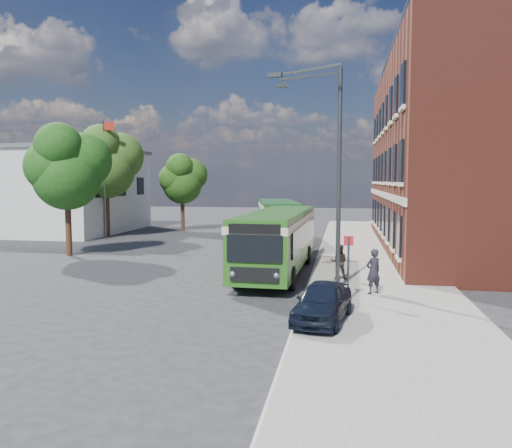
% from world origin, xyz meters
% --- Properties ---
extents(ground, '(120.00, 120.00, 0.00)m').
position_xyz_m(ground, '(0.00, 0.00, 0.00)').
color(ground, '#262629').
rests_on(ground, ground).
extents(pavement, '(6.00, 48.00, 0.15)m').
position_xyz_m(pavement, '(7.00, 8.00, 0.07)').
color(pavement, gray).
rests_on(pavement, ground).
extents(kerb_line, '(0.12, 48.00, 0.01)m').
position_xyz_m(kerb_line, '(3.95, 8.00, 0.01)').
color(kerb_line, beige).
rests_on(kerb_line, ground).
extents(brick_office, '(12.10, 26.00, 14.20)m').
position_xyz_m(brick_office, '(14.00, 12.00, 6.97)').
color(brick_office, maroon).
rests_on(brick_office, ground).
extents(white_building, '(9.40, 13.40, 7.30)m').
position_xyz_m(white_building, '(-18.00, 18.00, 3.66)').
color(white_building, silver).
rests_on(white_building, ground).
extents(flagpole, '(0.95, 0.10, 9.00)m').
position_xyz_m(flagpole, '(-12.45, 13.00, 4.94)').
color(flagpole, '#323537').
rests_on(flagpole, ground).
extents(street_lamp, '(2.96, 2.38, 9.00)m').
position_xyz_m(street_lamp, '(4.84, -2.00, 4.79)').
color(street_lamp, '#323537').
rests_on(street_lamp, ground).
extents(bus_stop_sign, '(0.35, 0.08, 2.52)m').
position_xyz_m(bus_stop_sign, '(5.60, -4.20, 1.51)').
color(bus_stop_sign, '#323537').
rests_on(bus_stop_sign, ground).
extents(bus_front, '(2.91, 11.48, 3.02)m').
position_xyz_m(bus_front, '(2.26, 1.62, 1.83)').
color(bus_front, '#285E19').
rests_on(bus_front, ground).
extents(bus_rear, '(4.45, 10.01, 3.02)m').
position_xyz_m(bus_rear, '(0.62, 14.22, 1.83)').
color(bus_rear, '#194F1E').
rests_on(bus_rear, ground).
extents(parked_car, '(2.05, 3.80, 1.23)m').
position_xyz_m(parked_car, '(4.80, -7.02, 0.76)').
color(parked_car, black).
rests_on(parked_car, pavement).
extents(pedestrian_a, '(0.77, 0.71, 1.75)m').
position_xyz_m(pedestrian_a, '(6.58, -2.91, 1.03)').
color(pedestrian_a, black).
rests_on(pedestrian_a, pavement).
extents(pedestrian_b, '(0.80, 0.64, 1.56)m').
position_xyz_m(pedestrian_b, '(5.25, -0.31, 0.93)').
color(pedestrian_b, black).
rests_on(pedestrian_b, pavement).
extents(tree_left, '(4.66, 4.44, 7.88)m').
position_xyz_m(tree_left, '(-10.84, 4.99, 5.34)').
color(tree_left, '#392314').
rests_on(tree_left, ground).
extents(tree_mid, '(5.25, 5.00, 8.87)m').
position_xyz_m(tree_mid, '(-13.19, 14.75, 6.02)').
color(tree_mid, '#392314').
rests_on(tree_mid, ground).
extents(tree_right, '(4.10, 3.90, 6.92)m').
position_xyz_m(tree_right, '(-8.85, 20.60, 4.69)').
color(tree_right, '#392314').
rests_on(tree_right, ground).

